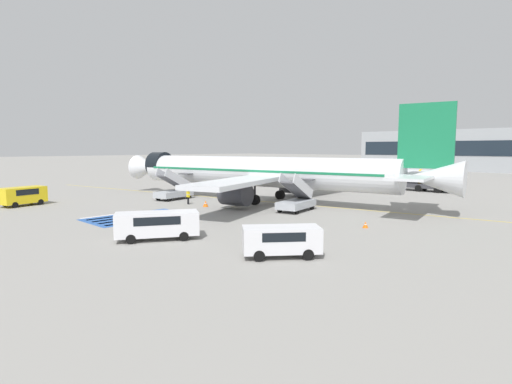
{
  "coord_description": "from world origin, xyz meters",
  "views": [
    {
      "loc": [
        33.73,
        -34.88,
        6.26
      ],
      "look_at": [
        3.52,
        -3.48,
        1.46
      ],
      "focal_mm": 28.0,
      "sensor_mm": 36.0,
      "label": 1
    }
  ],
  "objects": [
    {
      "name": "ground_plane",
      "position": [
        0.0,
        0.0,
        0.0
      ],
      "size": [
        600.0,
        600.0,
        0.0
      ],
      "primitive_type": "plane",
      "color": "gray"
    },
    {
      "name": "apron_leadline_yellow",
      "position": [
        1.04,
        -0.84,
        0.0
      ],
      "size": [
        76.15,
        15.1,
        0.01
      ],
      "primitive_type": "cube",
      "rotation": [
        0.0,
        0.0,
        1.76
      ],
      "color": "gold",
      "rests_on": "ground_plane"
    },
    {
      "name": "apron_stand_patch_blue",
      "position": [
        1.04,
        -16.43,
        0.0
      ],
      "size": [
        5.36,
        9.08,
        0.01
      ],
      "primitive_type": "cube",
      "color": "#2856A8",
      "rests_on": "ground_plane"
    },
    {
      "name": "apron_walkway_bar_0",
      "position": [
        -1.96,
        -18.65,
        0.0
      ],
      "size": [
        0.44,
        3.6,
        0.01
      ],
      "primitive_type": "cube",
      "color": "silver",
      "rests_on": "ground_plane"
    },
    {
      "name": "apron_walkway_bar_1",
      "position": [
        -0.76,
        -18.65,
        0.0
      ],
      "size": [
        0.44,
        3.6,
        0.01
      ],
      "primitive_type": "cube",
      "color": "silver",
      "rests_on": "ground_plane"
    },
    {
      "name": "apron_walkway_bar_2",
      "position": [
        0.44,
        -18.65,
        0.0
      ],
      "size": [
        0.44,
        3.6,
        0.01
      ],
      "primitive_type": "cube",
      "color": "silver",
      "rests_on": "ground_plane"
    },
    {
      "name": "apron_walkway_bar_3",
      "position": [
        1.64,
        -18.65,
        0.0
      ],
      "size": [
        0.44,
        3.6,
        0.01
      ],
      "primitive_type": "cube",
      "color": "silver",
      "rests_on": "ground_plane"
    },
    {
      "name": "apron_walkway_bar_4",
      "position": [
        2.84,
        -18.65,
        0.0
      ],
      "size": [
        0.44,
        3.6,
        0.01
      ],
      "primitive_type": "cube",
      "color": "silver",
      "rests_on": "ground_plane"
    },
    {
      "name": "airliner",
      "position": [
        1.7,
        -0.71,
        3.45
      ],
      "size": [
        42.55,
        30.93,
        10.39
      ],
      "rotation": [
        0.0,
        0.0,
        1.76
      ],
      "color": "silver",
      "rests_on": "ground_plane"
    },
    {
      "name": "boarding_stairs_forward",
      "position": [
        -7.19,
        -6.84,
        0.98
      ],
      "size": [
        3.08,
        5.5,
        3.93
      ],
      "rotation": [
        0.0,
        0.0,
        0.19
      ],
      "color": "#ADB2BA",
      "rests_on": "ground_plane"
    },
    {
      "name": "boarding_stairs_aft",
      "position": [
        9.28,
        -3.62,
        0.98
      ],
      "size": [
        3.08,
        5.5,
        3.92
      ],
      "rotation": [
        0.0,
        0.0,
        0.19
      ],
      "color": "#ADB2BA",
      "rests_on": "ground_plane"
    },
    {
      "name": "fuel_tanker",
      "position": [
        9.85,
        24.01,
        1.6
      ],
      "size": [
        10.56,
        2.76,
        3.2
      ],
      "rotation": [
        0.0,
        0.0,
        1.58
      ],
      "color": "#38383D",
      "rests_on": "ground_plane"
    },
    {
      "name": "service_van_0",
      "position": [
        -14.51,
        -21.43,
        1.23
      ],
      "size": [
        2.96,
        4.78,
        2.04
      ],
      "rotation": [
        0.0,
        0.0,
        3.36
      ],
      "color": "yellow",
      "rests_on": "ground_plane"
    },
    {
      "name": "service_van_1",
      "position": [
        19.13,
        -17.6,
        1.07
      ],
      "size": [
        4.34,
        4.62,
        1.76
      ],
      "rotation": [
        0.0,
        0.0,
        2.43
      ],
      "color": "silver",
      "rests_on": "ground_plane"
    },
    {
      "name": "service_van_2",
      "position": [
        10.14,
        -20.15,
        1.15
      ],
      "size": [
        4.63,
        5.78,
        1.9
      ],
      "rotation": [
        0.0,
        0.0,
        2.59
      ],
      "color": "silver",
      "rests_on": "ground_plane"
    },
    {
      "name": "ground_crew_0",
      "position": [
        2.37,
        -5.37,
        1.03
      ],
      "size": [
        0.46,
        0.3,
        1.78
      ],
      "rotation": [
        0.0,
        0.0,
        6.12
      ],
      "color": "#2D2D33",
      "rests_on": "ground_plane"
    },
    {
      "name": "ground_crew_1",
      "position": [
        -2.47,
        -8.22,
        0.94
      ],
      "size": [
        0.46,
        0.29,
        1.65
      ],
      "rotation": [
        0.0,
        0.0,
        3.0
      ],
      "color": "black",
      "rests_on": "ground_plane"
    },
    {
      "name": "ground_crew_2",
      "position": [
        0.47,
        -4.17,
        1.02
      ],
      "size": [
        0.24,
        0.43,
        1.77
      ],
      "rotation": [
        0.0,
        0.0,
        4.69
      ],
      "color": "#191E38",
      "rests_on": "ground_plane"
    },
    {
      "name": "traffic_cone_0",
      "position": [
        18.47,
        -6.54,
        0.25
      ],
      "size": [
        0.45,
        0.45,
        0.5
      ],
      "color": "orange",
      "rests_on": "ground_plane"
    },
    {
      "name": "traffic_cone_1",
      "position": [
        0.39,
        -8.05,
        0.33
      ],
      "size": [
        0.6,
        0.6,
        0.66
      ],
      "color": "orange",
      "rests_on": "ground_plane"
    },
    {
      "name": "traffic_cone_2",
      "position": [
        16.87,
        -11.12,
        0.27
      ],
      "size": [
        0.48,
        0.48,
        0.53
      ],
      "color": "orange",
      "rests_on": "ground_plane"
    },
    {
      "name": "terminal_building",
      "position": [
        7.57,
        85.8,
        5.66
      ],
      "size": [
        75.69,
        12.1,
        11.32
      ],
      "color": "#9EA3A8",
      "rests_on": "ground_plane"
    }
  ]
}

